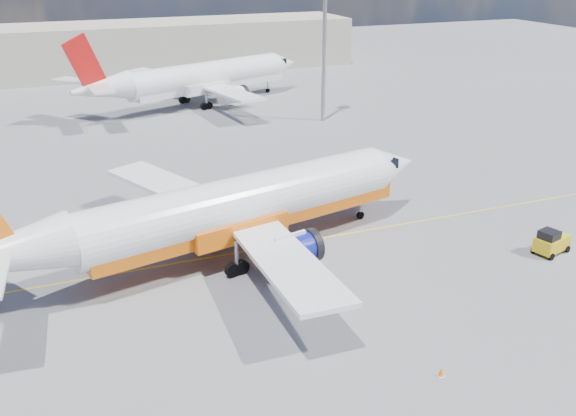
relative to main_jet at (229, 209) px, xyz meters
name	(u,v)px	position (x,y,z in m)	size (l,w,h in m)	color
ground	(278,267)	(2.47, -2.57, -3.54)	(240.00, 240.00, 0.00)	slate
taxi_line	(263,248)	(2.47, 0.43, -3.53)	(70.00, 0.15, 0.01)	yellow
terminal_main	(145,47)	(7.47, 72.43, 0.46)	(70.00, 14.00, 8.00)	#B8B19F
main_jet	(229,209)	(0.00, 0.00, 0.00)	(35.16, 26.99, 10.61)	white
second_jet	(200,78)	(9.73, 44.73, 0.02)	(34.96, 26.46, 10.67)	white
gse_tug	(551,242)	(20.60, -7.64, -2.69)	(2.78, 2.14, 1.79)	black
traffic_cone	(441,372)	(5.75, -16.42, -3.30)	(0.35, 0.35, 0.49)	white
floodlight_mast	(325,6)	(21.29, 31.29, 9.78)	(1.62, 1.62, 22.21)	#93939B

